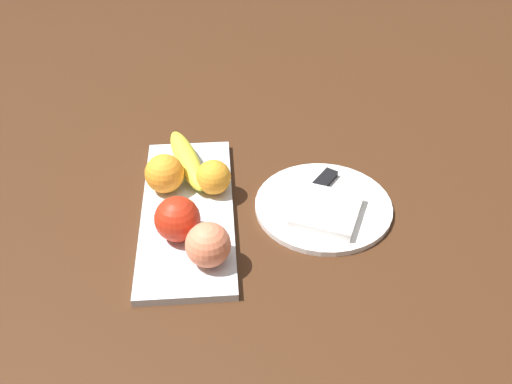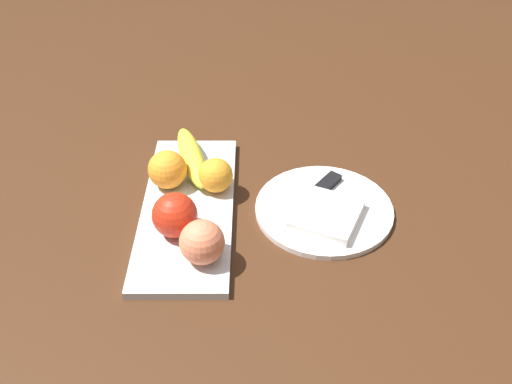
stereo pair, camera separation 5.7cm
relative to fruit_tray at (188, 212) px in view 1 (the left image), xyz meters
The scene contains 10 objects.
ground_plane 0.02m from the fruit_tray, 129.95° to the right, with size 2.40×2.40×0.00m, color #402312.
fruit_tray is the anchor object (origin of this frame).
apple 0.08m from the fruit_tray, 11.69° to the right, with size 0.07×0.07×0.07m, color red.
banana 0.12m from the fruit_tray, behind, with size 0.19×0.04×0.04m, color yellow.
orange_near_apple 0.08m from the fruit_tray, 146.02° to the right, with size 0.07×0.07×0.07m, color orange.
orange_near_banana 0.08m from the fruit_tray, 133.82° to the left, with size 0.06×0.06×0.06m, color orange.
peach 0.14m from the fruit_tray, 15.77° to the left, with size 0.07×0.07×0.07m, color #EC7E58.
dinner_plate 0.24m from the fruit_tray, 90.00° to the left, with size 0.24×0.24×0.01m, color white.
folded_napkin 0.24m from the fruit_tray, 82.79° to the left, with size 0.11×0.11×0.02m, color white.
knife 0.24m from the fruit_tray, 98.87° to the left, with size 0.16×0.13×0.01m.
Camera 1 is at (0.78, 0.07, 0.67)m, focal length 40.58 mm.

